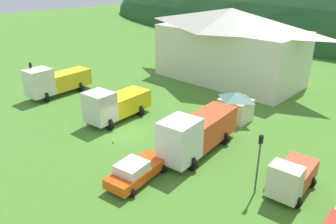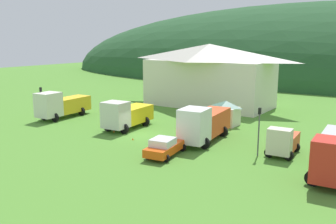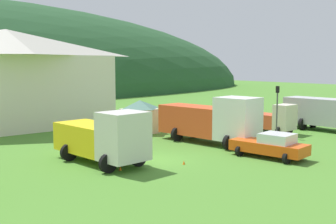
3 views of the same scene
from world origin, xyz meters
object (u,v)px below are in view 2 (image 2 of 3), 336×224
crane_truck_red (335,153)px  traffic_light_west (41,100)px  traffic_cone_mid_row (114,132)px  traffic_cone_near_pickup (133,140)px  depot_building (209,74)px  light_truck_cream (283,141)px  play_shed_cream (226,113)px  service_pickup_orange (165,146)px  heavy_rig_striped (61,105)px  traffic_light_east (259,127)px  flatbed_truck_yellow (126,114)px  heavy_rig_white (204,123)px

crane_truck_red → traffic_light_west: (-34.03, -0.11, 0.72)m
traffic_cone_mid_row → traffic_cone_near_pickup: bearing=-18.8°
depot_building → light_truck_cream: 24.80m
play_shed_cream → service_pickup_orange: bearing=-86.7°
depot_building → traffic_cone_near_pickup: bearing=-81.8°
traffic_light_west → traffic_cone_near_pickup: size_ratio=8.82×
traffic_cone_mid_row → light_truck_cream: bearing=8.2°
heavy_rig_striped → crane_truck_red: heavy_rig_striped is taller
service_pickup_orange → traffic_light_east: 8.24m
service_pickup_orange → traffic_light_east: size_ratio=1.21×
crane_truck_red → traffic_light_west: bearing=-93.9°
play_shed_cream → light_truck_cream: size_ratio=0.64×
play_shed_cream → flatbed_truck_yellow: bearing=-136.3°
service_pickup_orange → traffic_cone_near_pickup: bearing=-120.8°
traffic_light_west → heavy_rig_white: bearing=7.8°
heavy_rig_striped → crane_truck_red: size_ratio=0.94×
light_truck_cream → traffic_cone_near_pickup: (-13.90, -3.83, -1.23)m
traffic_light_west → traffic_cone_mid_row: size_ratio=7.97×
depot_building → traffic_light_east: 24.80m
flatbed_truck_yellow → traffic_light_east: 16.01m
traffic_light_west → light_truck_cream: bearing=6.2°
play_shed_cream → traffic_cone_near_pickup: play_shed_cream is taller
crane_truck_red → traffic_cone_near_pickup: size_ratio=17.76×
traffic_cone_mid_row → crane_truck_red: bearing=-1.3°
traffic_cone_near_pickup → traffic_cone_mid_row: bearing=161.2°
heavy_rig_white → flatbed_truck_yellow: bearing=-94.3°
traffic_light_east → traffic_light_west: bearing=-176.8°
flatbed_truck_yellow → heavy_rig_white: 9.80m
crane_truck_red → flatbed_truck_yellow: bearing=-100.2°
heavy_rig_white → crane_truck_red: bearing=70.6°
light_truck_cream → traffic_cone_mid_row: (-17.68, -2.54, -1.23)m
play_shed_cream → traffic_cone_near_pickup: (-4.79, -11.26, -1.51)m
crane_truck_red → service_pickup_orange: bearing=-81.1°
service_pickup_orange → traffic_cone_near_pickup: (-5.58, 2.25, -0.83)m
depot_building → crane_truck_red: depot_building is taller
heavy_rig_striped → traffic_cone_near_pickup: bearing=74.7°
heavy_rig_striped → service_pickup_orange: bearing=71.5°
traffic_light_west → flatbed_truck_yellow: bearing=12.2°
heavy_rig_striped → traffic_cone_mid_row: bearing=77.5°
service_pickup_orange → traffic_light_east: traffic_light_east is taller
flatbed_truck_yellow → heavy_rig_white: (9.79, 0.43, 0.20)m
light_truck_cream → traffic_light_east: size_ratio=1.09×
crane_truck_red → traffic_light_east: bearing=-106.6°
traffic_light_west → traffic_light_east: 27.66m
depot_building → heavy_rig_striped: depot_building is taller
heavy_rig_striped → traffic_cone_mid_row: (10.63, -1.54, -1.76)m
traffic_cone_near_pickup → flatbed_truck_yellow: bearing=139.2°
crane_truck_red → traffic_light_east: size_ratio=1.96×
heavy_rig_striped → crane_truck_red: (33.10, -2.06, 0.08)m
light_truck_cream → depot_building: bearing=-140.6°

